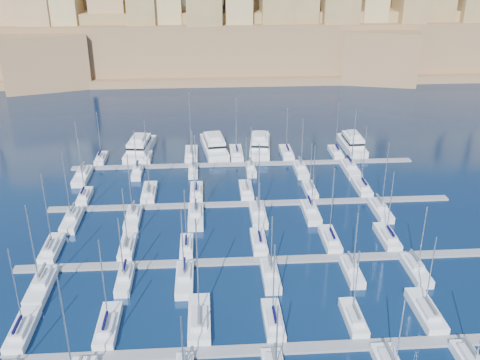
{
  "coord_description": "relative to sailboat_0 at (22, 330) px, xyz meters",
  "views": [
    {
      "loc": [
        -9.21,
        -89.98,
        50.17
      ],
      "look_at": [
        -2.78,
        6.0,
        7.49
      ],
      "focal_mm": 40.0,
      "sensor_mm": 36.0,
      "label": 1
    }
  ],
  "objects": [
    {
      "name": "sailboat_43",
      "position": [
        9.93,
        55.82,
        -0.03
      ],
      "size": [
        2.24,
        7.46,
        11.54
      ],
      "color": "white",
      "rests_on": "ground"
    },
    {
      "name": "sailboat_1",
      "position": [
        11.81,
        0.08,
        0.01
      ],
      "size": [
        2.85,
        9.5,
        14.72
      ],
      "color": "white",
      "rests_on": "ground"
    },
    {
      "name": "sailboat_39",
      "position": [
        34.01,
        66.46,
        0.02
      ],
      "size": [
        3.08,
        10.26,
        15.64
      ],
      "color": "white",
      "rests_on": "ground"
    },
    {
      "name": "ground",
      "position": [
        35.59,
        28.45,
        -0.74
      ],
      "size": [
        600.0,
        600.0,
        0.0
      ],
      "primitive_type": "plane",
      "color": "#031332",
      "rests_on": "ground"
    },
    {
      "name": "pontoon_near",
      "position": [
        35.59,
        -5.55,
        -0.54
      ],
      "size": [
        84.0,
        2.0,
        0.4
      ],
      "primitive_type": "cube",
      "color": "slate",
      "rests_on": "ground"
    },
    {
      "name": "sailboat_46",
      "position": [
        48.69,
        55.01,
        -0.0
      ],
      "size": [
        2.73,
        9.1,
        13.83
      ],
      "color": "white",
      "rests_on": "ground"
    },
    {
      "name": "sailboat_19",
      "position": [
        12.67,
        11.57,
        -0.02
      ],
      "size": [
        2.39,
        7.97,
        12.44
      ],
      "color": "white",
      "rests_on": "ground"
    },
    {
      "name": "sailboat_41",
      "position": [
        59.69,
        65.53,
        0.0
      ],
      "size": [
        2.51,
        8.38,
        14.45
      ],
      "color": "white",
      "rests_on": "ground"
    },
    {
      "name": "sailboat_17",
      "position": [
        59.13,
        21.9,
        -0.0
      ],
      "size": [
        2.74,
        9.13,
        13.9
      ],
      "color": "white",
      "rests_on": "ground"
    },
    {
      "name": "motor_yacht_d",
      "position": [
        64.91,
        69.34,
        0.98
      ],
      "size": [
        4.76,
        15.43,
        5.25
      ],
      "color": "white",
      "rests_on": "ground"
    },
    {
      "name": "sailboat_45",
      "position": [
        36.82,
        55.83,
        -0.03
      ],
      "size": [
        2.23,
        7.44,
        11.78
      ],
      "color": "white",
      "rests_on": "ground"
    },
    {
      "name": "sailboat_32",
      "position": [
        23.88,
        32.6,
        0.02
      ],
      "size": [
        2.98,
        9.94,
        15.17
      ],
      "color": "white",
      "rests_on": "ground"
    },
    {
      "name": "sailboat_40",
      "position": [
        46.95,
        66.05,
        -0.01
      ],
      "size": [
        2.83,
        9.45,
        12.67
      ],
      "color": "white",
      "rests_on": "ground"
    },
    {
      "name": "sailboat_29",
      "position": [
        60.49,
        43.86,
        0.01
      ],
      "size": [
        2.71,
        9.04,
        14.93
      ],
      "color": "white",
      "rests_on": "ground"
    },
    {
      "name": "sailboat_15",
      "position": [
        35.37,
        21.65,
        -0.02
      ],
      "size": [
        2.59,
        8.63,
        12.62
      ],
      "color": "white",
      "rests_on": "ground"
    },
    {
      "name": "sailboat_38",
      "position": [
        22.46,
        66.5,
        0.04
      ],
      "size": [
        3.1,
        10.34,
        17.25
      ],
      "color": "white",
      "rests_on": "ground"
    },
    {
      "name": "pontoon_mid_near",
      "position": [
        35.59,
        16.45,
        -0.54
      ],
      "size": [
        84.0,
        2.0,
        0.4
      ],
      "primitive_type": "cube",
      "color": "slate",
      "rests_on": "ground"
    },
    {
      "name": "sailboat_25",
      "position": [
        13.71,
        44.14,
        0.01
      ],
      "size": [
        2.88,
        9.62,
        14.63
      ],
      "color": "white",
      "rests_on": "ground"
    },
    {
      "name": "sailboat_27",
      "position": [
        34.79,
        43.85,
        -0.01
      ],
      "size": [
        2.71,
        9.04,
        13.22
      ],
      "color": "white",
      "rests_on": "ground"
    },
    {
      "name": "sailboat_34",
      "position": [
        46.95,
        32.86,
        0.01
      ],
      "size": [
        2.82,
        9.41,
        15.36
      ],
      "color": "white",
      "rests_on": "ground"
    },
    {
      "name": "sailboat_13",
      "position": [
        11.83,
        21.55,
        -0.02
      ],
      "size": [
        2.53,
        8.42,
        12.27
      ],
      "color": "white",
      "rests_on": "ground"
    },
    {
      "name": "sailboat_35",
      "position": [
        61.22,
        32.83,
        0.02
      ],
      "size": [
        2.84,
        9.47,
        15.59
      ],
      "color": "white",
      "rests_on": "ground"
    },
    {
      "name": "sailboat_44",
      "position": [
        23.07,
        55.95,
        -0.04
      ],
      "size": [
        2.16,
        7.18,
        11.0
      ],
      "color": "white",
      "rests_on": "ground"
    },
    {
      "name": "sailboat_20",
      "position": [
        22.29,
        10.92,
        -0.0
      ],
      "size": [
        2.79,
        9.29,
        13.72
      ],
      "color": "white",
      "rests_on": "ground"
    },
    {
      "name": "sailboat_31",
      "position": [
        11.57,
        32.91,
        0.01
      ],
      "size": [
        2.79,
        9.31,
        14.65
      ],
      "color": "white",
      "rests_on": "ground"
    },
    {
      "name": "sailboat_5",
      "position": [
        57.9,
        0.29,
        0.0
      ],
      "size": [
        2.98,
        9.93,
        13.18
      ],
      "color": "white",
      "rests_on": "ground"
    },
    {
      "name": "motor_yacht_b",
      "position": [
        28.42,
        70.46,
        0.98
      ],
      "size": [
        7.45,
        18.23,
        5.25
      ],
      "color": "white",
      "rests_on": "ground"
    },
    {
      "name": "sailboat_42",
      "position": [
        -2.58,
        54.44,
        0.01
      ],
      "size": [
        3.08,
        10.26,
        14.51
      ],
      "color": "white",
      "rests_on": "ground"
    },
    {
      "name": "sailboat_4",
      "position": [
        46.9,
        -0.52,
        -0.03
      ],
      "size": [
        2.48,
        8.28,
        11.99
      ],
      "color": "white",
      "rests_on": "ground"
    },
    {
      "name": "sailboat_24",
      "position": [
        0.1,
        43.23,
        -0.01
      ],
      "size": [
        2.33,
        7.77,
        13.95
      ],
      "color": "white",
      "rests_on": "ground"
    },
    {
      "name": "sailboat_47",
      "position": [
        60.64,
        54.4,
        0.02
      ],
      "size": [
        3.11,
        10.35,
        15.73
      ],
      "color": "white",
      "rests_on": "ground"
    },
    {
      "name": "pontoon_mid_far",
      "position": [
        35.59,
        38.45,
        -0.54
      ],
      "size": [
        84.0,
        2.0,
        0.4
      ],
      "primitive_type": "cube",
      "color": "slate",
      "rests_on": "ground"
    },
    {
      "name": "motor_yacht_c",
      "position": [
        40.48,
        70.09,
        0.98
      ],
      "size": [
        7.03,
        17.43,
        5.25
      ],
      "color": "white",
      "rests_on": "ground"
    },
    {
      "name": "sailboat_3",
      "position": [
        35.23,
        -0.28,
        -0.01
      ],
      "size": [
        2.63,
        8.78,
        13.28
      ],
      "color": "white",
      "rests_on": "ground"
    },
    {
      "name": "sailboat_33",
      "position": [
        36.29,
        32.55,
        0.03
      ],
      "size": [
        3.01,
        10.04,
        16.17
      ],
      "color": "white",
      "rests_on": "ground"
    },
    {
      "name": "sailboat_37",
      "position": [
        11.26,
        65.1,
        -0.04
      ],
      "size": [
        2.25,
        7.51,
        10.57
      ],
      "color": "white",
      "rests_on": "ground"
    },
    {
      "name": "sailboat_2",
      "position": [
        24.68,
        0.6,
        0.04
      ],
      "size": [
        3.17,
        10.56,
        17.12
      ],
      "color": "white",
      "rests_on": "ground"
    },
    {
      "name": "sailboat_18",
      "position": [
        -0.22,
        10.54,
        0.02
      ],
      "size": [
        3.02,
        10.06,
        15.6
      ],
      "color": "white",
      "rests_on": "ground"
    },
    {
      "name": "sailboat_30",
      "position": [
        -0.25,
        32.74,
        0.02
      ],
      "size": [
        2.89,
        9.65,
        15.54
      ],
      "color": "white",
      "rests_on": "ground"
    },
    {
      "name": "fortified_city",
      "position": [
        35.4,
        183.71,
        14.0
      ],
      "size": [
        460.0,
        108.95,
        59.52
      ],
      "color": "brown",
      "rests_on": "ground"
    },
    {
      "name": "sailboat_26",
      "position": [
        23.95,
        43.78,
        -0.0
      ],
      "size": [
        2.67,
        8.89,
        13.91
      ],
      "color": "white",
      "rests_on": "ground"
    },
    {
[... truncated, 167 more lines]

